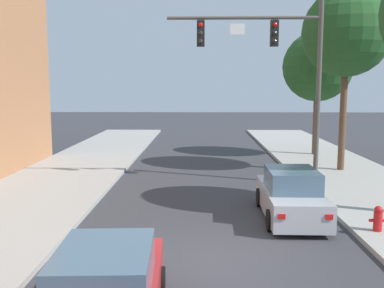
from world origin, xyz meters
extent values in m
plane|color=#38383D|center=(0.00, 0.00, 0.00)|extent=(120.00, 120.00, 0.00)
cylinder|color=#514C47|center=(4.60, 8.25, 3.90)|extent=(0.20, 0.20, 7.50)
cylinder|color=#514C47|center=(1.45, 8.25, 6.95)|extent=(6.30, 0.14, 0.14)
cube|color=black|center=(2.71, 8.25, 6.33)|extent=(0.32, 0.28, 1.05)
sphere|color=red|center=(2.71, 8.10, 6.66)|extent=(0.18, 0.18, 0.18)
sphere|color=#2D2823|center=(2.71, 8.10, 6.33)|extent=(0.18, 0.18, 0.18)
sphere|color=#2D2823|center=(2.71, 8.10, 6.00)|extent=(0.18, 0.18, 0.18)
cube|color=black|center=(-0.31, 8.25, 6.33)|extent=(0.32, 0.28, 1.05)
sphere|color=red|center=(-0.31, 8.10, 6.66)|extent=(0.18, 0.18, 0.18)
sphere|color=#2D2823|center=(-0.31, 8.10, 6.33)|extent=(0.18, 0.18, 0.18)
sphere|color=#2D2823|center=(-0.31, 8.10, 6.00)|extent=(0.18, 0.18, 0.18)
cube|color=white|center=(1.20, 8.23, 6.50)|extent=(0.60, 0.03, 0.44)
cube|color=#B7B7BC|center=(2.56, 3.46, 0.56)|extent=(1.77, 4.23, 0.80)
cube|color=slate|center=(2.56, 3.31, 1.28)|extent=(1.53, 2.02, 0.64)
cylinder|color=black|center=(1.77, 4.78, 0.32)|extent=(0.23, 0.64, 0.64)
cylinder|color=black|center=(3.39, 4.75, 0.32)|extent=(0.23, 0.64, 0.64)
cylinder|color=black|center=(1.73, 2.18, 0.32)|extent=(0.23, 0.64, 0.64)
cylinder|color=black|center=(3.34, 2.15, 0.32)|extent=(0.23, 0.64, 0.64)
cube|color=red|center=(1.89, 1.35, 0.68)|extent=(0.20, 0.04, 0.14)
cube|color=red|center=(3.16, 1.33, 0.68)|extent=(0.20, 0.04, 0.14)
cube|color=slate|center=(-1.86, -3.41, 1.28)|extent=(1.59, 2.07, 0.64)
cylinder|color=black|center=(-2.74, -2.00, 0.32)|extent=(0.25, 0.65, 0.64)
cylinder|color=black|center=(-1.12, -1.93, 0.32)|extent=(0.25, 0.65, 0.64)
cylinder|color=red|center=(4.65, 1.79, 0.43)|extent=(0.24, 0.24, 0.55)
sphere|color=red|center=(4.65, 1.79, 0.76)|extent=(0.22, 0.22, 0.22)
cylinder|color=red|center=(4.47, 1.79, 0.45)|extent=(0.12, 0.09, 0.09)
cylinder|color=red|center=(4.83, 1.79, 0.45)|extent=(0.12, 0.09, 0.09)
cylinder|color=brown|center=(6.52, 10.85, 2.64)|extent=(0.32, 0.32, 4.97)
sphere|color=#235123|center=(6.52, 10.85, 6.68)|extent=(4.15, 4.15, 4.15)
cylinder|color=brown|center=(6.52, 15.73, 1.97)|extent=(0.32, 0.32, 3.64)
sphere|color=#235123|center=(6.52, 15.73, 5.32)|extent=(4.06, 4.06, 4.06)
camera|label=1|loc=(-0.32, -10.02, 4.18)|focal=40.53mm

